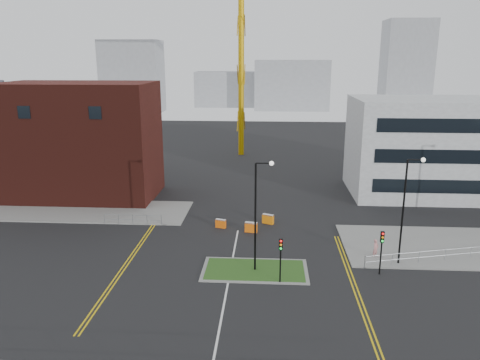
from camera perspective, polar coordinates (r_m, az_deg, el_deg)
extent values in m
plane|color=black|center=(31.98, -2.41, -17.10)|extent=(200.00, 200.00, 0.00)
cube|color=slate|center=(56.68, -20.54, -3.48)|extent=(28.00, 8.00, 0.12)
cube|color=slate|center=(48.22, 26.79, -7.32)|extent=(24.00, 10.00, 0.12)
cube|color=slate|center=(38.85, 1.83, -10.93)|extent=(8.60, 4.60, 0.08)
cube|color=#224C19|center=(38.84, 1.83, -10.90)|extent=(8.00, 4.00, 0.12)
cube|color=#431610|center=(60.43, -18.86, 4.56)|extent=(18.00, 10.00, 14.00)
cube|color=black|center=(57.11, -24.84, 7.51)|extent=(1.40, 0.10, 1.40)
cube|color=black|center=(53.80, -17.25, 7.83)|extent=(1.40, 0.10, 1.40)
cube|color=#A3A6A8|center=(64.25, 24.59, 3.66)|extent=(25.00, 12.00, 12.00)
cube|color=black|center=(59.52, 26.23, -0.78)|extent=(22.00, 0.10, 1.60)
cube|color=black|center=(58.77, 26.62, 2.51)|extent=(22.00, 0.10, 1.60)
cube|color=black|center=(58.23, 27.01, 5.88)|extent=(22.00, 0.10, 1.60)
cylinder|color=#CB980B|center=(82.17, 0.14, 15.59)|extent=(1.00, 1.00, 36.15)
cylinder|color=black|center=(37.14, 1.88, -4.71)|extent=(0.16, 0.16, 9.00)
cylinder|color=black|center=(35.88, 2.90, 2.06)|extent=(1.20, 0.10, 0.10)
sphere|color=silver|center=(35.88, 3.86, 2.04)|extent=(0.36, 0.36, 0.36)
cylinder|color=black|center=(40.54, 19.23, -3.87)|extent=(0.16, 0.16, 9.00)
cylinder|color=black|center=(39.57, 20.61, 2.32)|extent=(1.20, 0.10, 0.10)
sphere|color=silver|center=(39.75, 21.44, 2.30)|extent=(0.36, 0.36, 0.36)
cylinder|color=black|center=(36.42, 4.94, -10.27)|extent=(0.12, 0.12, 3.00)
cube|color=black|center=(35.74, 5.00, -7.80)|extent=(0.28, 0.22, 0.90)
sphere|color=red|center=(35.50, 5.02, -7.43)|extent=(0.18, 0.18, 0.18)
sphere|color=orange|center=(35.62, 5.00, -7.88)|extent=(0.18, 0.18, 0.18)
sphere|color=#0CCC33|center=(35.73, 4.99, -8.32)|extent=(0.18, 0.18, 0.18)
cylinder|color=black|center=(39.27, 16.77, -8.96)|extent=(0.12, 0.12, 3.00)
cube|color=black|center=(38.64, 16.96, -6.64)|extent=(0.28, 0.22, 0.90)
sphere|color=red|center=(38.42, 17.04, -6.30)|extent=(0.18, 0.18, 0.18)
sphere|color=orange|center=(38.52, 17.00, -6.71)|extent=(0.18, 0.18, 0.18)
sphere|color=#0CCC33|center=(38.63, 16.97, -7.13)|extent=(0.18, 0.18, 0.18)
cylinder|color=gray|center=(49.72, -12.97, -4.20)|extent=(6.00, 0.04, 0.04)
cylinder|color=gray|center=(49.88, -12.93, -4.74)|extent=(6.00, 0.04, 0.04)
cylinder|color=gray|center=(50.80, -16.19, -4.60)|extent=(0.05, 0.05, 1.10)
cylinder|color=gray|center=(49.12, -9.56, -4.87)|extent=(0.05, 0.05, 1.10)
cylinder|color=gray|center=(45.16, 26.38, -7.38)|extent=(19.01, 5.04, 0.04)
cylinder|color=gray|center=(45.33, 26.31, -7.96)|extent=(19.01, 5.04, 0.04)
cylinder|color=gray|center=(40.33, 14.96, -9.65)|extent=(0.05, 0.05, 1.10)
cube|color=silver|center=(33.68, -2.05, -15.31)|extent=(0.15, 30.00, 0.01)
cube|color=gold|center=(42.40, -13.31, -9.11)|extent=(0.12, 24.00, 0.01)
cube|color=gold|center=(42.32, -12.91, -9.14)|extent=(0.12, 24.00, 0.01)
cube|color=gold|center=(37.63, 13.49, -12.32)|extent=(0.12, 20.00, 0.01)
cube|color=gold|center=(37.68, 13.95, -12.31)|extent=(0.12, 20.00, 0.01)
cube|color=gray|center=(153.28, -12.96, 12.19)|extent=(18.00, 12.00, 22.00)
cube|color=gray|center=(157.41, 6.30, 11.43)|extent=(24.00, 12.00, 16.00)
cube|color=gray|center=(157.73, 19.58, 12.88)|extent=(14.00, 12.00, 28.00)
cube|color=gray|center=(167.72, -0.14, 11.03)|extent=(30.00, 12.00, 12.00)
imported|color=tan|center=(42.52, 16.20, -8.02)|extent=(0.72, 0.71, 1.67)
cube|color=#FC630E|center=(47.89, -2.37, -5.33)|extent=(1.12, 0.68, 0.89)
cube|color=silver|center=(47.75, -2.37, -4.88)|extent=(1.12, 0.68, 0.11)
cube|color=orange|center=(49.07, 3.43, -4.77)|extent=(1.25, 0.84, 0.99)
cube|color=silver|center=(48.92, 3.44, -4.28)|extent=(1.25, 0.84, 0.12)
cube|color=orange|center=(46.67, 1.36, -5.78)|extent=(1.27, 0.63, 1.01)
cube|color=silver|center=(46.51, 1.36, -5.26)|extent=(1.27, 0.63, 0.12)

